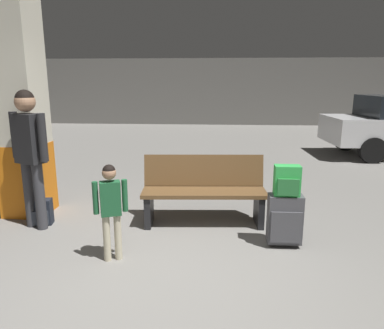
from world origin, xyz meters
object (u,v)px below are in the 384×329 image
structural_pillar (21,109)px  backpack_dark_floor (41,212)px  backpack_bright (287,181)px  adult (29,145)px  bench (204,191)px  child (110,202)px  suitcase (285,219)px

structural_pillar → backpack_dark_floor: (0.37, -0.43, -1.32)m
backpack_bright → adult: adult is taller
structural_pillar → backpack_dark_floor: bearing=-49.4°
bench → child: (-0.92, -1.11, 0.19)m
suitcase → backpack_bright: size_ratio=1.78×
backpack_bright → structural_pillar: bearing=166.2°
suitcase → child: (-1.86, -0.46, 0.32)m
backpack_dark_floor → child: bearing=-36.0°
structural_pillar → child: bearing=-39.7°
backpack_bright → child: 1.92m
child → suitcase: bearing=14.0°
bench → child: 1.45m
structural_pillar → bench: bearing=-4.6°
backpack_dark_floor → adult: bearing=-95.8°
child → backpack_dark_floor: child is taller
backpack_bright → child: child is taller
child → backpack_dark_floor: 1.58m
child → adult: (-1.23, 0.79, 0.44)m
bench → suitcase: (0.94, -0.65, -0.12)m
structural_pillar → backpack_bright: (3.44, -0.85, -0.71)m
adult → child: bearing=-32.7°
structural_pillar → suitcase: (3.44, -0.85, -1.16)m
suitcase → backpack_bright: 0.45m
suitcase → backpack_bright: backpack_bright is taller
child → backpack_dark_floor: bearing=144.0°
backpack_dark_floor → suitcase: bearing=-7.8°
structural_pillar → child: 2.22m
bench → adult: bearing=-171.5°
suitcase → backpack_dark_floor: (-3.07, 0.42, -0.15)m
structural_pillar → adult: 0.75m
child → adult: adult is taller
suitcase → structural_pillar: bearing=166.2°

